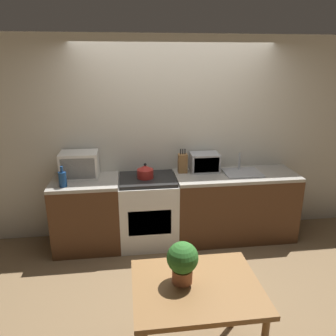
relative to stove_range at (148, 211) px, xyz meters
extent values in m
plane|color=brown|center=(0.38, -0.64, -0.45)|extent=(16.00, 16.00, 0.00)
cube|color=beige|center=(0.38, 0.34, 0.85)|extent=(10.00, 0.06, 2.60)
cube|color=#4C2D19|center=(-0.77, 0.00, -0.02)|extent=(0.82, 0.62, 0.86)
cube|color=#9E998E|center=(-0.77, 0.00, 0.43)|extent=(0.82, 0.62, 0.04)
cube|color=#4C2D19|center=(1.15, 0.00, -0.02)|extent=(1.58, 0.62, 0.86)
cube|color=#9E998E|center=(1.15, 0.00, 0.43)|extent=(1.58, 0.62, 0.04)
cube|color=silver|center=(0.00, 0.00, -0.02)|extent=(0.72, 0.62, 0.86)
cube|color=black|center=(0.00, 0.00, 0.43)|extent=(0.69, 0.57, 0.04)
cube|color=black|center=(0.00, -0.30, -0.02)|extent=(0.52, 0.02, 0.32)
cylinder|color=maroon|center=(-0.02, 0.01, 0.51)|extent=(0.20, 0.20, 0.11)
cone|color=maroon|center=(-0.02, 0.01, 0.59)|extent=(0.19, 0.19, 0.05)
sphere|color=black|center=(-0.02, 0.01, 0.63)|extent=(0.04, 0.04, 0.04)
cube|color=silver|center=(-0.83, 0.13, 0.61)|extent=(0.45, 0.32, 0.32)
cube|color=black|center=(-0.83, -0.02, 0.61)|extent=(0.40, 0.01, 0.26)
cylinder|color=navy|center=(-0.99, -0.17, 0.54)|extent=(0.09, 0.09, 0.18)
cylinder|color=navy|center=(-0.99, -0.17, 0.66)|extent=(0.03, 0.03, 0.07)
cube|color=brown|center=(0.47, 0.15, 0.58)|extent=(0.12, 0.09, 0.25)
cylinder|color=black|center=(0.44, 0.15, 0.73)|extent=(0.01, 0.01, 0.07)
cylinder|color=black|center=(0.47, 0.15, 0.73)|extent=(0.01, 0.01, 0.07)
cylinder|color=black|center=(0.50, 0.15, 0.73)|extent=(0.01, 0.01, 0.07)
cube|color=#999BA0|center=(0.76, 0.16, 0.57)|extent=(0.37, 0.26, 0.24)
cube|color=black|center=(0.76, 0.04, 0.57)|extent=(0.33, 0.01, 0.20)
cube|color=#999BA0|center=(1.23, 0.00, 0.46)|extent=(0.46, 0.38, 0.02)
cylinder|color=#999BA0|center=(1.23, 0.13, 0.58)|extent=(0.03, 0.03, 0.22)
cube|color=brown|center=(0.23, -1.87, 0.26)|extent=(0.94, 0.75, 0.04)
cylinder|color=brown|center=(-0.18, -1.55, -0.10)|extent=(0.05, 0.05, 0.69)
cylinder|color=brown|center=(0.64, -1.55, -0.10)|extent=(0.05, 0.05, 0.69)
cylinder|color=#9E5B3D|center=(0.13, -1.82, 0.34)|extent=(0.15, 0.15, 0.11)
sphere|color=#2D6B28|center=(0.13, -1.82, 0.49)|extent=(0.23, 0.23, 0.23)
camera|label=1|loc=(-0.24, -3.83, 1.85)|focal=35.00mm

